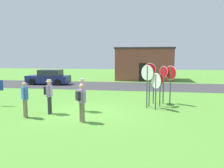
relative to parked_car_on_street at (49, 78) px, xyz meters
name	(u,v)px	position (x,y,z in m)	size (l,w,h in m)	color
ground_plane	(83,112)	(6.93, -11.12, -0.69)	(80.00, 80.00, 0.00)	#518E33
street_asphalt	(115,86)	(6.93, -0.12, -0.68)	(60.00, 6.40, 0.01)	#38383A
building_background	(144,64)	(9.58, 6.57, 1.28)	(6.94, 4.74, 3.92)	brown
parked_car_on_street	(49,78)	(0.00, 0.00, 0.00)	(4.35, 2.12, 1.51)	navy
stop_sign_center_cluster	(150,77)	(10.28, -9.08, 1.01)	(0.69, 0.30, 2.51)	#474C4C
stop_sign_nearest	(171,78)	(11.50, -8.36, 0.93)	(0.60, 0.61, 2.34)	#474C4C
stop_sign_rear_left	(156,85)	(10.62, -9.86, 0.68)	(0.50, 0.69, 2.00)	#474C4C
stop_sign_far_back	(160,85)	(10.88, -8.91, 0.57)	(0.38, 0.57, 1.88)	#474C4C
stop_sign_leaning_right	(154,79)	(10.51, -8.20, 0.82)	(0.07, 0.84, 2.19)	#474C4C
stop_sign_rear_right	(164,78)	(11.11, -8.09, 0.86)	(0.46, 0.53, 2.29)	#474C4C
stop_sign_tallest	(147,78)	(10.15, -9.52, 0.98)	(0.66, 0.57, 2.41)	#474C4C
person_on_left	(25,98)	(4.53, -12.54, 0.26)	(0.44, 0.42, 1.69)	#7A6B56
person_near_signs	(49,94)	(5.33, -11.67, 0.32)	(0.41, 0.57, 1.74)	#2D2D33
person_in_dark_shirt	(81,100)	(7.37, -12.87, 0.29)	(0.47, 0.48, 1.69)	#7A6B56
person_with_sunhat	(82,93)	(6.82, -10.89, 0.30)	(0.31, 0.56, 1.74)	#2D2D33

